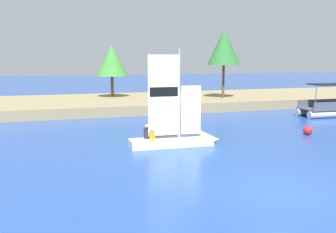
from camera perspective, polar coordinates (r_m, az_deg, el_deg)
ground_plane at (r=14.39m, az=16.49°, el=-10.92°), size 200.00×200.00×0.00m
shore_bank at (r=37.94m, az=-5.81°, el=2.07°), size 80.00×12.55×0.85m
shoreline_tree_midleft at (r=39.24m, az=-8.38°, el=8.24°), size 3.30×3.30×5.25m
shoreline_tree_centre at (r=38.52m, az=8.33°, el=10.18°), size 3.29×3.29×6.74m
sailboat at (r=21.12m, az=2.44°, el=-3.14°), size 5.14×1.43×5.61m
pontoon_boat at (r=34.56m, az=23.34°, el=1.15°), size 5.80×2.42×2.68m
channel_buoy at (r=25.46m, az=20.09°, el=-1.96°), size 0.57×0.57×0.57m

